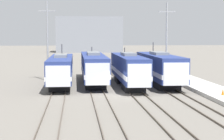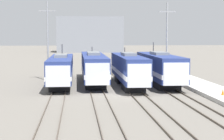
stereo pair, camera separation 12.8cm
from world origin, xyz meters
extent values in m
plane|color=#666059|center=(0.00, 0.00, 0.00)|extent=(400.00, 400.00, 0.00)
cube|color=#4C4238|center=(-7.05, 0.00, 0.07)|extent=(0.07, 120.00, 0.15)
cube|color=#4C4238|center=(-5.62, 0.00, 0.07)|extent=(0.07, 120.00, 0.15)
cube|color=#4C4238|center=(-2.83, 0.00, 0.07)|extent=(0.07, 120.00, 0.15)
cube|color=#4C4238|center=(-1.39, 0.00, 0.07)|extent=(0.07, 120.00, 0.15)
cube|color=#4C4238|center=(1.39, 0.00, 0.07)|extent=(0.07, 120.00, 0.15)
cube|color=#4C4238|center=(2.83, 0.00, 0.07)|extent=(0.07, 120.00, 0.15)
cube|color=#4C4238|center=(5.62, 0.00, 0.07)|extent=(0.07, 120.00, 0.15)
cube|color=#4C4238|center=(7.05, 0.00, 0.07)|extent=(0.07, 120.00, 0.15)
cube|color=black|center=(-6.34, 4.70, 0.47)|extent=(2.41, 3.87, 0.95)
cube|color=black|center=(-6.34, 13.50, 0.47)|extent=(2.41, 3.87, 0.95)
cube|color=navy|center=(-6.34, 9.10, 2.27)|extent=(2.84, 17.60, 2.65)
cube|color=silver|center=(-6.34, 9.10, 1.74)|extent=(2.88, 17.64, 0.48)
cube|color=silver|center=(-6.34, 1.24, 2.08)|extent=(2.61, 2.08, 2.25)
cube|color=black|center=(-6.34, 0.28, 2.57)|extent=(2.22, 0.08, 0.63)
cube|color=slate|center=(-6.34, 9.10, 3.77)|extent=(1.56, 4.40, 0.35)
cylinder|color=#38383D|center=(-6.34, 12.97, 4.38)|extent=(0.12, 0.12, 1.57)
cube|color=black|center=(-2.11, 5.94, 0.47)|extent=(2.45, 4.20, 0.95)
cube|color=black|center=(-2.11, 15.49, 0.47)|extent=(2.45, 4.20, 0.95)
cube|color=navy|center=(-2.11, 10.72, 2.38)|extent=(2.88, 19.09, 2.86)
cube|color=silver|center=(-2.11, 10.72, 1.81)|extent=(2.92, 19.13, 0.51)
cube|color=silver|center=(-2.11, 2.15, 2.16)|extent=(2.65, 2.16, 2.43)
cube|color=black|center=(-2.11, 1.15, 2.70)|extent=(2.25, 0.08, 0.68)
cube|color=slate|center=(-2.11, 10.72, 3.98)|extent=(1.59, 4.77, 0.35)
cylinder|color=#38383D|center=(-2.11, 14.91, 4.26)|extent=(0.12, 0.12, 0.92)
cube|color=black|center=(2.11, 2.98, 0.47)|extent=(2.32, 3.60, 0.95)
cube|color=black|center=(2.11, 11.17, 0.47)|extent=(2.32, 3.60, 0.95)
cube|color=navy|center=(2.11, 7.08, 2.41)|extent=(2.73, 16.38, 2.92)
cube|color=silver|center=(2.11, 7.08, 1.83)|extent=(2.77, 16.42, 0.53)
cube|color=silver|center=(2.11, -0.29, 2.19)|extent=(2.52, 1.85, 2.48)
cube|color=black|center=(2.11, -1.13, 2.74)|extent=(2.14, 0.08, 0.69)
cube|color=slate|center=(2.11, 7.08, 4.04)|extent=(1.50, 4.10, 0.35)
cylinder|color=#38383D|center=(2.11, 10.68, 4.31)|extent=(0.12, 0.12, 0.88)
cube|color=black|center=(6.34, 4.30, 0.47)|extent=(2.62, 3.70, 0.95)
cube|color=black|center=(6.34, 12.72, 0.47)|extent=(2.62, 3.70, 0.95)
cube|color=navy|center=(6.34, 8.51, 2.42)|extent=(3.09, 16.84, 2.93)
cube|color=silver|center=(6.34, 8.51, 1.83)|extent=(3.13, 16.88, 0.53)
cube|color=silver|center=(6.34, 0.87, 2.20)|extent=(2.84, 1.76, 2.49)
cube|color=black|center=(6.34, 0.07, 2.74)|extent=(2.41, 0.08, 0.70)
cube|color=slate|center=(6.34, 8.51, 4.06)|extent=(1.70, 4.21, 0.35)
cylinder|color=#38383D|center=(6.34, 12.22, 4.64)|extent=(0.12, 0.12, 1.53)
cylinder|color=gray|center=(-8.36, 13.71, 5.54)|extent=(0.24, 0.24, 11.07)
cube|color=gray|center=(-8.36, 13.71, 9.75)|extent=(2.39, 0.16, 0.16)
cylinder|color=gray|center=(8.61, 13.71, 5.54)|extent=(0.24, 0.24, 11.07)
cube|color=gray|center=(8.61, 13.71, 9.75)|extent=(2.39, 0.16, 0.16)
cube|color=#B7B5AD|center=(10.73, 0.00, 0.20)|extent=(4.00, 120.00, 0.41)
cone|color=orange|center=(10.17, -3.44, 0.75)|extent=(0.31, 0.31, 0.67)
cube|color=gray|center=(0.84, 105.48, 6.68)|extent=(24.81, 13.13, 13.37)
camera|label=1|loc=(-4.52, -39.19, 6.35)|focal=60.00mm
camera|label=2|loc=(-4.39, -39.21, 6.35)|focal=60.00mm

